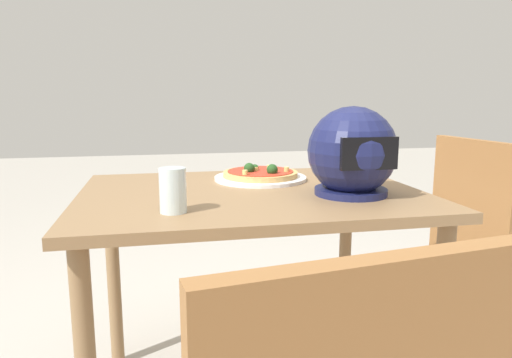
# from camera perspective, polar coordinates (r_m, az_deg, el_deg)

# --- Properties ---
(dining_table) EXTENTS (1.07, 0.81, 0.75)m
(dining_table) POSITION_cam_1_polar(r_m,az_deg,el_deg) (1.51, -0.60, -5.02)
(dining_table) COLOR olive
(dining_table) RESTS_ON ground
(pizza_plate) EXTENTS (0.33, 0.33, 0.01)m
(pizza_plate) POSITION_cam_1_polar(r_m,az_deg,el_deg) (1.67, 0.54, 0.11)
(pizza_plate) COLOR white
(pizza_plate) RESTS_ON dining_table
(pizza) EXTENTS (0.27, 0.27, 0.05)m
(pizza) POSITION_cam_1_polar(r_m,az_deg,el_deg) (1.67, 0.52, 0.72)
(pizza) COLOR tan
(pizza) RESTS_ON pizza_plate
(motorcycle_helmet) EXTENTS (0.27, 0.27, 0.27)m
(motorcycle_helmet) POSITION_cam_1_polar(r_m,az_deg,el_deg) (1.43, 11.70, 3.15)
(motorcycle_helmet) COLOR #191E4C
(motorcycle_helmet) RESTS_ON dining_table
(drinking_glass) EXTENTS (0.07, 0.07, 0.12)m
(drinking_glass) POSITION_cam_1_polar(r_m,az_deg,el_deg) (1.22, -10.14, -1.37)
(drinking_glass) COLOR silver
(drinking_glass) RESTS_ON dining_table
(chair_side) EXTENTS (0.44, 0.44, 0.90)m
(chair_side) POSITION_cam_1_polar(r_m,az_deg,el_deg) (1.93, 26.59, -7.26)
(chair_side) COLOR #996638
(chair_side) RESTS_ON ground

